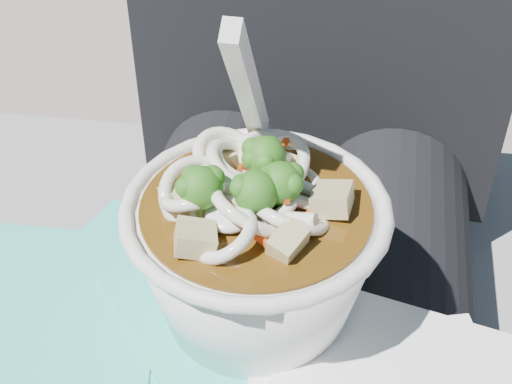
% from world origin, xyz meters
% --- Properties ---
extents(lap, '(0.30, 0.48, 0.14)m').
position_xyz_m(lap, '(0.00, 0.00, 0.50)').
color(lap, black).
rests_on(lap, stone_ledge).
extents(person_body, '(0.34, 0.94, 0.97)m').
position_xyz_m(person_body, '(0.00, 0.09, 0.53)').
color(person_body, black).
rests_on(person_body, ground).
extents(plastic_bag, '(0.38, 0.30, 0.02)m').
position_xyz_m(plastic_bag, '(-0.04, -0.05, 0.58)').
color(plastic_bag, '#31CEB9').
rests_on(plastic_bag, lap).
extents(udon_bowl, '(0.18, 0.18, 0.20)m').
position_xyz_m(udon_bowl, '(-0.01, -0.02, 0.64)').
color(udon_bowl, white).
rests_on(udon_bowl, plastic_bag).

